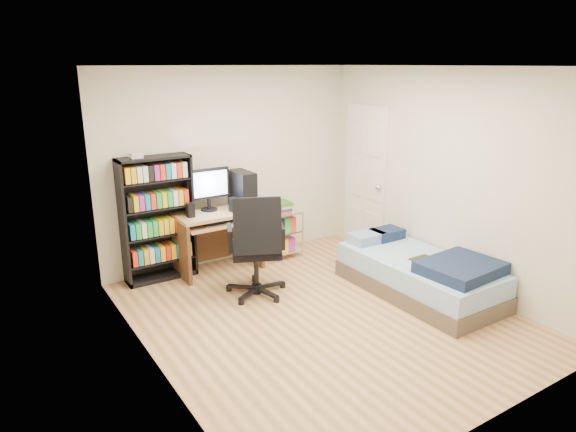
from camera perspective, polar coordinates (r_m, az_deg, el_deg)
room at (r=5.02m, az=3.95°, el=1.86°), size 3.58×4.08×2.58m
media_shelf at (r=6.26m, az=-14.30°, el=-0.17°), size 0.84×0.28×1.56m
computer_desk at (r=6.49m, az=-7.28°, el=0.12°), size 1.03×0.60×1.29m
office_chair at (r=5.75m, az=-3.51°, el=-5.32°), size 0.93×0.93×1.19m
wire_cart at (r=6.84m, az=-0.69°, el=-0.56°), size 0.50×0.37×0.77m
bed at (r=6.04m, az=14.52°, el=-6.24°), size 0.94×1.87×0.53m
door at (r=7.15m, az=8.61°, el=4.12°), size 0.12×0.80×2.00m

